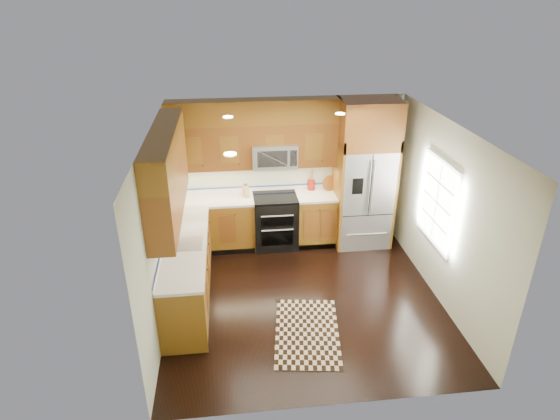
{
  "coord_description": "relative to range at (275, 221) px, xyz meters",
  "views": [
    {
      "loc": [
        -1.02,
        -5.68,
        4.25
      ],
      "look_at": [
        -0.29,
        0.6,
        1.2
      ],
      "focal_mm": 30.0,
      "sensor_mm": 36.0,
      "label": 1
    }
  ],
  "objects": [
    {
      "name": "window",
      "position": [
        2.23,
        -1.47,
        0.93
      ],
      "size": [
        0.04,
        1.1,
        1.3
      ],
      "color": "white",
      "rests_on": "ground"
    },
    {
      "name": "base_cabinets",
      "position": [
        -0.98,
        -0.77,
        -0.02
      ],
      "size": [
        2.85,
        3.0,
        0.9
      ],
      "color": "brown",
      "rests_on": "ground"
    },
    {
      "name": "wall_right",
      "position": [
        2.25,
        -1.67,
        0.83
      ],
      "size": [
        0.02,
        4.0,
        2.6
      ],
      "primitive_type": "cube",
      "color": "#B7BAA7",
      "rests_on": "ground"
    },
    {
      "name": "microwave",
      "position": [
        -0.0,
        0.13,
        1.19
      ],
      "size": [
        0.76,
        0.4,
        0.42
      ],
      "color": "#B2B2B7",
      "rests_on": "ground"
    },
    {
      "name": "ground",
      "position": [
        0.25,
        -1.67,
        -0.47
      ],
      "size": [
        4.0,
        4.0,
        0.0
      ],
      "primitive_type": "plane",
      "color": "black",
      "rests_on": "ground"
    },
    {
      "name": "wall_left",
      "position": [
        -1.75,
        -1.67,
        0.83
      ],
      "size": [
        0.02,
        4.0,
        2.6
      ],
      "primitive_type": "cube",
      "color": "#B7BAA7",
      "rests_on": "ground"
    },
    {
      "name": "rug",
      "position": [
        0.17,
        -2.43,
        -0.46
      ],
      "size": [
        1.04,
        1.52,
        0.01
      ],
      "primitive_type": "cube",
      "rotation": [
        0.0,
        0.0,
        -0.14
      ],
      "color": "black",
      "rests_on": "ground"
    },
    {
      "name": "range",
      "position": [
        0.0,
        0.0,
        0.0
      ],
      "size": [
        0.76,
        0.67,
        0.95
      ],
      "color": "black",
      "rests_on": "ground"
    },
    {
      "name": "utensil_crock",
      "position": [
        0.68,
        0.27,
        0.6
      ],
      "size": [
        0.15,
        0.15,
        0.38
      ],
      "color": "maroon",
      "rests_on": "countertop"
    },
    {
      "name": "countertop",
      "position": [
        -0.84,
        -0.65,
        0.45
      ],
      "size": [
        2.86,
        3.01,
        0.04
      ],
      "color": "white",
      "rests_on": "base_cabinets"
    },
    {
      "name": "upper_cabinets",
      "position": [
        -0.9,
        -0.58,
        1.56
      ],
      "size": [
        2.85,
        3.0,
        1.15
      ],
      "color": "brown",
      "rests_on": "ground"
    },
    {
      "name": "sink_faucet",
      "position": [
        -1.48,
        -1.44,
        0.52
      ],
      "size": [
        0.54,
        0.44,
        0.37
      ],
      "color": "#B2B2B7",
      "rests_on": "countertop"
    },
    {
      "name": "wall_back",
      "position": [
        0.25,
        0.33,
        0.83
      ],
      "size": [
        4.0,
        0.02,
        2.6
      ],
      "primitive_type": "cube",
      "color": "#B7BAA7",
      "rests_on": "ground"
    },
    {
      "name": "cutting_board",
      "position": [
        1.0,
        0.19,
        0.48
      ],
      "size": [
        0.31,
        0.31,
        0.02
      ],
      "primitive_type": "cylinder",
      "rotation": [
        0.0,
        0.0,
        0.13
      ],
      "color": "brown",
      "rests_on": "countertop"
    },
    {
      "name": "refrigerator",
      "position": [
        1.55,
        -0.04,
        0.83
      ],
      "size": [
        0.98,
        0.75,
        2.6
      ],
      "color": "#B2B2B7",
      "rests_on": "ground"
    },
    {
      "name": "knife_block",
      "position": [
        -0.5,
        0.09,
        0.57
      ],
      "size": [
        0.12,
        0.14,
        0.24
      ],
      "color": "tan",
      "rests_on": "countertop"
    }
  ]
}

